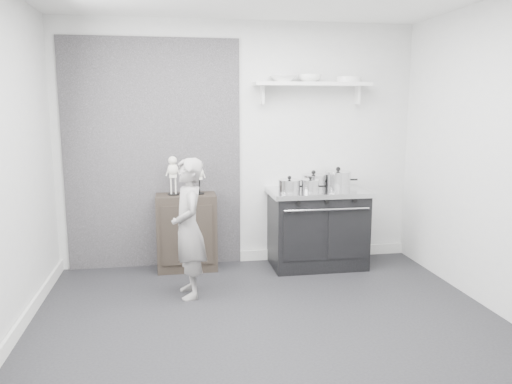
# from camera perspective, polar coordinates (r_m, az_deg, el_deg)

# --- Properties ---
(ground) EXTENTS (4.00, 4.00, 0.00)m
(ground) POSITION_cam_1_polar(r_m,az_deg,el_deg) (4.23, 1.61, -15.19)
(ground) COLOR black
(ground) RESTS_ON ground
(room_shell) EXTENTS (4.02, 3.62, 2.71)m
(room_shell) POSITION_cam_1_polar(r_m,az_deg,el_deg) (3.96, 0.03, 7.68)
(room_shell) COLOR beige
(room_shell) RESTS_ON ground
(wall_shelf) EXTENTS (1.30, 0.26, 0.24)m
(wall_shelf) POSITION_cam_1_polar(r_m,az_deg,el_deg) (5.65, 6.47, 12.05)
(wall_shelf) COLOR silver
(wall_shelf) RESTS_ON room_shell
(stove) EXTENTS (1.08, 0.68, 0.87)m
(stove) POSITION_cam_1_polar(r_m,az_deg,el_deg) (5.63, 7.03, -4.08)
(stove) COLOR black
(stove) RESTS_ON ground
(side_cabinet) EXTENTS (0.64, 0.38, 0.84)m
(side_cabinet) POSITION_cam_1_polar(r_m,az_deg,el_deg) (5.54, -7.93, -4.54)
(side_cabinet) COLOR black
(side_cabinet) RESTS_ON ground
(child) EXTENTS (0.37, 0.52, 1.32)m
(child) POSITION_cam_1_polar(r_m,az_deg,el_deg) (4.70, -7.71, -4.14)
(child) COLOR gray
(child) RESTS_ON ground
(pot_front_left) EXTENTS (0.33, 0.24, 0.18)m
(pot_front_left) POSITION_cam_1_polar(r_m,az_deg,el_deg) (5.34, 3.84, 0.71)
(pot_front_left) COLOR silver
(pot_front_left) RESTS_ON stove
(pot_back_left) EXTENTS (0.36, 0.27, 0.20)m
(pot_back_left) POSITION_cam_1_polar(r_m,az_deg,el_deg) (5.66, 6.58, 1.27)
(pot_back_left) COLOR silver
(pot_back_left) RESTS_ON stove
(pot_back_right) EXTENTS (0.38, 0.29, 0.23)m
(pot_back_right) POSITION_cam_1_polar(r_m,az_deg,el_deg) (5.72, 9.35, 1.45)
(pot_back_right) COLOR silver
(pot_back_right) RESTS_ON stove
(pot_front_center) EXTENTS (0.28, 0.20, 0.17)m
(pot_front_center) POSITION_cam_1_polar(r_m,az_deg,el_deg) (5.36, 6.22, 0.71)
(pot_front_center) COLOR silver
(pot_front_center) RESTS_ON stove
(skeleton_full) EXTENTS (0.14, 0.09, 0.48)m
(skeleton_full) POSITION_cam_1_polar(r_m,az_deg,el_deg) (5.41, -9.47, 2.20)
(skeleton_full) COLOR beige
(skeleton_full) RESTS_ON side_cabinet
(skeleton_torso) EXTENTS (0.11, 0.07, 0.41)m
(skeleton_torso) POSITION_cam_1_polar(r_m,az_deg,el_deg) (5.42, -6.50, 1.88)
(skeleton_torso) COLOR beige
(skeleton_torso) RESTS_ON side_cabinet
(bowl_large) EXTENTS (0.28, 0.28, 0.07)m
(bowl_large) POSITION_cam_1_polar(r_m,az_deg,el_deg) (5.56, 3.10, 12.81)
(bowl_large) COLOR white
(bowl_large) RESTS_ON wall_shelf
(bowl_small) EXTENTS (0.25, 0.25, 0.08)m
(bowl_small) POSITION_cam_1_polar(r_m,az_deg,el_deg) (5.64, 6.15, 12.79)
(bowl_small) COLOR white
(bowl_small) RESTS_ON wall_shelf
(plate_stack) EXTENTS (0.27, 0.27, 0.06)m
(plate_stack) POSITION_cam_1_polar(r_m,az_deg,el_deg) (5.78, 10.58, 12.51)
(plate_stack) COLOR silver
(plate_stack) RESTS_ON wall_shelf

